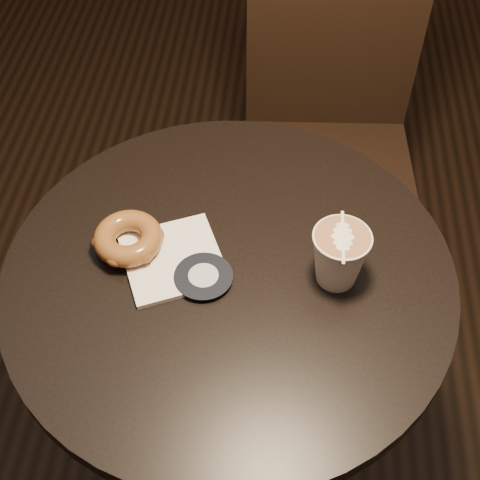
# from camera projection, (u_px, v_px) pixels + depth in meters

# --- Properties ---
(cafe_table) EXTENTS (0.70, 0.70, 0.75)m
(cafe_table) POSITION_uv_depth(u_px,v_px,m) (230.00, 337.00, 1.18)
(cafe_table) COLOR black
(cafe_table) RESTS_ON ground
(chair) EXTENTS (0.42, 0.42, 1.00)m
(chair) POSITION_uv_depth(u_px,v_px,m) (330.00, 111.00, 1.56)
(chair) COLOR black
(chair) RESTS_ON ground
(pastry_bag) EXTENTS (0.19, 0.19, 0.01)m
(pastry_bag) POSITION_uv_depth(u_px,v_px,m) (173.00, 259.00, 1.03)
(pastry_bag) COLOR white
(pastry_bag) RESTS_ON cafe_table
(doughnut) EXTENTS (0.11, 0.11, 0.03)m
(doughnut) POSITION_uv_depth(u_px,v_px,m) (128.00, 238.00, 1.03)
(doughnut) COLOR brown
(doughnut) RESTS_ON pastry_bag
(latte_cup) EXTENTS (0.09, 0.09, 0.10)m
(latte_cup) POSITION_uv_depth(u_px,v_px,m) (339.00, 257.00, 0.98)
(latte_cup) COLOR white
(latte_cup) RESTS_ON cafe_table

